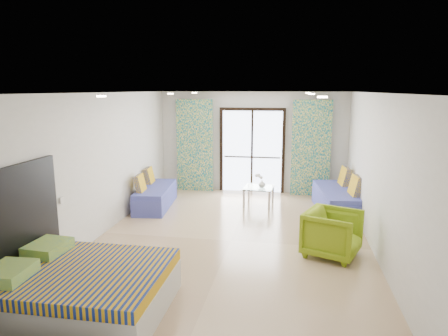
% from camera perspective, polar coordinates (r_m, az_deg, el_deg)
% --- Properties ---
extents(floor, '(5.00, 7.50, 0.01)m').
position_cam_1_polar(floor, '(7.52, 0.96, -10.34)').
color(floor, '#A18160').
rests_on(floor, ground).
extents(ceiling, '(5.00, 7.50, 0.01)m').
position_cam_1_polar(ceiling, '(7.00, 1.04, 10.70)').
color(ceiling, silver).
rests_on(ceiling, ground).
extents(wall_back, '(5.00, 0.01, 2.70)m').
position_cam_1_polar(wall_back, '(10.81, 4.06, 3.67)').
color(wall_back, silver).
rests_on(wall_back, ground).
extents(wall_front, '(5.00, 0.01, 2.70)m').
position_cam_1_polar(wall_front, '(3.62, -8.33, -11.83)').
color(wall_front, silver).
rests_on(wall_front, ground).
extents(wall_left, '(0.01, 7.50, 2.70)m').
position_cam_1_polar(wall_left, '(7.91, -17.21, 0.42)').
color(wall_left, silver).
rests_on(wall_left, ground).
extents(wall_right, '(0.01, 7.50, 2.70)m').
position_cam_1_polar(wall_right, '(7.20, 21.07, -0.86)').
color(wall_right, silver).
rests_on(wall_right, ground).
extents(balcony_door, '(1.76, 0.08, 2.28)m').
position_cam_1_polar(balcony_door, '(10.79, 4.03, 3.17)').
color(balcony_door, black).
rests_on(balcony_door, floor).
extents(balcony_rail, '(1.52, 0.03, 0.04)m').
position_cam_1_polar(balcony_rail, '(10.85, 4.02, 1.56)').
color(balcony_rail, '#595451').
rests_on(balcony_rail, balcony_door).
extents(curtain_left, '(1.00, 0.10, 2.50)m').
position_cam_1_polar(curtain_left, '(10.91, -4.19, 3.21)').
color(curtain_left, silver).
rests_on(curtain_left, floor).
extents(curtain_right, '(1.00, 0.10, 2.50)m').
position_cam_1_polar(curtain_right, '(10.60, 12.32, 2.75)').
color(curtain_right, silver).
rests_on(curtain_right, floor).
extents(downlight_a, '(0.12, 0.12, 0.02)m').
position_cam_1_polar(downlight_a, '(5.50, -17.12, 9.77)').
color(downlight_a, '#FFE0B2').
rests_on(downlight_a, ceiling).
extents(downlight_b, '(0.12, 0.12, 0.02)m').
position_cam_1_polar(downlight_b, '(4.92, 13.87, 9.83)').
color(downlight_b, '#FFE0B2').
rests_on(downlight_b, ceiling).
extents(downlight_c, '(0.12, 0.12, 0.02)m').
position_cam_1_polar(downlight_c, '(8.29, -7.65, 10.48)').
color(downlight_c, '#FFE0B2').
rests_on(downlight_c, ceiling).
extents(downlight_d, '(0.12, 0.12, 0.02)m').
position_cam_1_polar(downlight_d, '(7.92, 12.41, 10.29)').
color(downlight_d, '#FFE0B2').
rests_on(downlight_d, ceiling).
extents(downlight_e, '(0.12, 0.12, 0.02)m').
position_cam_1_polar(downlight_e, '(10.22, -4.25, 10.66)').
color(downlight_e, '#FFE0B2').
rests_on(downlight_e, ceiling).
extents(downlight_f, '(0.12, 0.12, 0.02)m').
position_cam_1_polar(downlight_f, '(9.92, 11.92, 10.44)').
color(downlight_f, '#FFE0B2').
rests_on(downlight_f, ceiling).
extents(headboard, '(0.06, 2.10, 1.50)m').
position_cam_1_polar(headboard, '(5.80, -28.58, -7.38)').
color(headboard, black).
rests_on(headboard, floor).
extents(switch_plate, '(0.02, 0.10, 0.10)m').
position_cam_1_polar(switch_plate, '(6.77, -22.15, -4.27)').
color(switch_plate, silver).
rests_on(switch_plate, wall_left).
extents(bed, '(2.04, 1.66, 0.70)m').
position_cam_1_polar(bed, '(5.55, -19.51, -15.88)').
color(bed, silver).
rests_on(bed, floor).
extents(daybed_left, '(0.87, 1.83, 0.87)m').
position_cam_1_polar(daybed_left, '(9.65, -9.84, -3.92)').
color(daybed_left, '#42489E').
rests_on(daybed_left, floor).
extents(daybed_right, '(1.01, 2.04, 0.97)m').
position_cam_1_polar(daybed_right, '(9.42, 15.89, -4.38)').
color(daybed_right, '#42489E').
rests_on(daybed_right, floor).
extents(coffee_table, '(0.75, 0.75, 0.80)m').
position_cam_1_polar(coffee_table, '(9.62, 4.98, -3.01)').
color(coffee_table, silver).
rests_on(coffee_table, floor).
extents(vase, '(0.21, 0.22, 0.17)m').
position_cam_1_polar(vase, '(9.56, 5.45, -2.27)').
color(vase, white).
rests_on(vase, coffee_table).
extents(armchair, '(1.04, 1.07, 0.86)m').
position_cam_1_polar(armchair, '(6.99, 15.24, -8.69)').
color(armchair, '#7A9813').
rests_on(armchair, floor).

